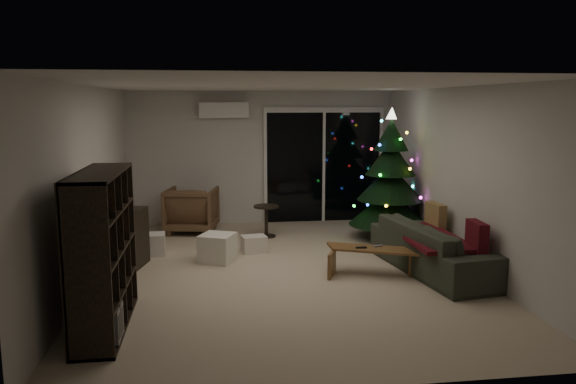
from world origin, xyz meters
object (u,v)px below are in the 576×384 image
Objects in this scene: armchair at (192,210)px; coffee_table at (372,261)px; christmas_tree at (390,174)px; sofa at (436,248)px; media_cabinet at (115,244)px; bookshelf at (83,252)px.

armchair is 0.76× the size of coffee_table.
coffee_table is 0.52× the size of christmas_tree.
media_cabinet is at bearing 75.02° from sofa.
sofa reaches higher than coffee_table.
bookshelf reaches higher than media_cabinet.
sofa is at bearing 150.34° from armchair.
media_cabinet is at bearing 79.44° from armchair.
bookshelf reaches higher than coffee_table.
christmas_tree reaches higher than media_cabinet.
armchair is at bearing 153.38° from coffee_table.
armchair reaches higher than coffee_table.
coffee_table is (3.40, 1.38, -0.62)m from bookshelf.
media_cabinet is 4.33m from sofa.
bookshelf reaches higher than armchair.
bookshelf is 1.24× the size of media_cabinet.
armchair is at bearing 69.61° from bookshelf.
christmas_tree is at bearing 29.70° from bookshelf.
media_cabinet reaches higher than sofa.
christmas_tree is at bearing 174.59° from armchair.
media_cabinet is 0.57× the size of sofa.
bookshelf is 4.54m from sofa.
armchair is at bearing 41.06° from sofa.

